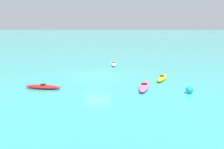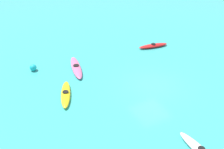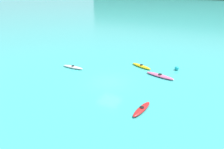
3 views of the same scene
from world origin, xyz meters
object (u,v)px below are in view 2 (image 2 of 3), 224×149
Objects in this scene: kayak_pink at (76,67)px; buoy_cyan at (33,68)px; kayak_yellow at (66,94)px; kayak_red at (153,46)px.

buoy_cyan is at bearing 66.10° from kayak_pink.
buoy_cyan is at bearing 14.87° from kayak_yellow.
buoy_cyan reaches higher than kayak_pink.
buoy_cyan is at bearing 85.32° from kayak_red.
kayak_yellow is at bearing -165.13° from buoy_cyan.
kayak_yellow is 4.57m from buoy_cyan.
buoy_cyan is (4.41, 1.17, 0.10)m from kayak_yellow.
kayak_pink and kayak_yellow have the same top height.
buoy_cyan reaches higher than kayak_red.
kayak_pink and kayak_red have the same top height.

